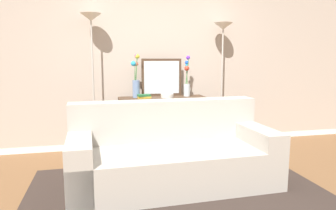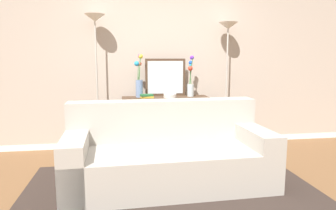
{
  "view_description": "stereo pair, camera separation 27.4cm",
  "coord_description": "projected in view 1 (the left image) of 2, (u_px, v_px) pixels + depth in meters",
  "views": [
    {
      "loc": [
        -0.85,
        -2.75,
        1.36
      ],
      "look_at": [
        0.01,
        0.97,
        0.78
      ],
      "focal_mm": 33.11,
      "sensor_mm": 36.0,
      "label": 1
    },
    {
      "loc": [
        -0.58,
        -2.81,
        1.36
      ],
      "look_at": [
        0.01,
        0.97,
        0.78
      ],
      "focal_mm": 33.11,
      "sensor_mm": 36.0,
      "label": 2
    }
  ],
  "objects": [
    {
      "name": "vase_short_flowers",
      "position": [
        187.0,
        81.0,
        4.55
      ],
      "size": [
        0.1,
        0.13,
        0.59
      ],
      "color": "silver",
      "rests_on": "console_table"
    },
    {
      "name": "book_stack",
      "position": [
        144.0,
        96.0,
        4.36
      ],
      "size": [
        0.19,
        0.14,
        0.05
      ],
      "color": "gold",
      "rests_on": "console_table"
    },
    {
      "name": "floor_lamp_right",
      "position": [
        223.0,
        50.0,
        4.63
      ],
      "size": [
        0.28,
        0.28,
        1.88
      ],
      "color": "#B7B2A8",
      "rests_on": "ground"
    },
    {
      "name": "console_table",
      "position": [
        162.0,
        114.0,
        4.53
      ],
      "size": [
        1.25,
        0.34,
        0.8
      ],
      "color": "#473323",
      "rests_on": "ground"
    },
    {
      "name": "vase_tall_flowers",
      "position": [
        136.0,
        80.0,
        4.39
      ],
      "size": [
        0.13,
        0.11,
        0.62
      ],
      "color": "#6B84AD",
      "rests_on": "console_table"
    },
    {
      "name": "couch",
      "position": [
        172.0,
        156.0,
        3.36
      ],
      "size": [
        2.17,
        1.02,
        0.88
      ],
      "color": "#ADA89E",
      "rests_on": "ground"
    },
    {
      "name": "book_row_under_console",
      "position": [
        144.0,
        148.0,
        4.54
      ],
      "size": [
        0.48,
        0.18,
        0.13
      ],
      "color": "gold",
      "rests_on": "ground"
    },
    {
      "name": "area_rug",
      "position": [
        175.0,
        188.0,
        3.25
      ],
      "size": [
        3.01,
        1.72,
        0.01
      ],
      "color": "#332823",
      "rests_on": "ground"
    },
    {
      "name": "ground_plane",
      "position": [
        189.0,
        198.0,
        3.05
      ],
      "size": [
        16.0,
        16.0,
        0.02
      ],
      "primitive_type": "cube",
      "color": "brown"
    },
    {
      "name": "floor_lamp_left",
      "position": [
        92.0,
        45.0,
        4.2
      ],
      "size": [
        0.28,
        0.28,
        1.95
      ],
      "color": "#B7B2A8",
      "rests_on": "ground"
    },
    {
      "name": "wall_mirror",
      "position": [
        162.0,
        77.0,
        4.59
      ],
      "size": [
        0.6,
        0.02,
        0.55
      ],
      "color": "#473323",
      "rests_on": "console_table"
    },
    {
      "name": "fruit_bowl",
      "position": [
        167.0,
        96.0,
        4.4
      ],
      "size": [
        0.18,
        0.18,
        0.06
      ],
      "color": "silver",
      "rests_on": "console_table"
    },
    {
      "name": "back_wall",
      "position": [
        153.0,
        51.0,
        4.71
      ],
      "size": [
        12.0,
        0.15,
        2.93
      ],
      "color": "white",
      "rests_on": "ground"
    }
  ]
}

